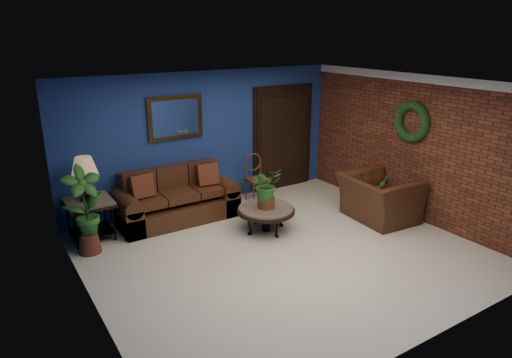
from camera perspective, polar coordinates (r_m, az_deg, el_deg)
floor at (r=6.97m, az=3.42°, el=-9.12°), size 5.50×5.50×0.00m
wall_back at (r=8.57m, az=-6.28°, el=4.96°), size 5.50×0.04×2.50m
wall_left at (r=5.44m, az=-20.59°, el=-4.01°), size 0.04×5.00×2.50m
wall_right_brick at (r=8.36m, az=19.08°, el=3.74°), size 0.04×5.00×2.50m
ceiling at (r=6.24m, az=3.86°, el=11.75°), size 5.50×5.00×0.02m
crown_molding at (r=8.15m, az=19.82°, el=11.76°), size 0.03×5.00×0.14m
wall_mirror at (r=8.19m, az=-10.06°, el=7.55°), size 1.02×0.06×0.77m
closet_door at (r=9.47m, az=3.39°, el=5.08°), size 1.44×0.06×2.18m
wreath at (r=8.25m, az=18.87°, el=6.79°), size 0.16×0.72×0.72m
sofa at (r=8.15m, az=-10.03°, el=-2.88°), size 2.06×0.89×0.93m
coffee_table at (r=7.53m, az=1.25°, el=-3.97°), size 0.96×0.96×0.41m
end_table at (r=7.66m, az=-20.12°, el=-3.53°), size 0.72×0.72×0.66m
table_lamp at (r=7.48m, az=-20.60°, el=0.66°), size 0.40×0.40×0.67m
side_chair at (r=8.84m, az=-0.05°, el=0.59°), size 0.42×0.42×0.92m
armchair at (r=8.25m, az=15.08°, el=-2.30°), size 1.15×1.29×0.79m
coffee_plant at (r=7.38m, az=1.27°, el=-0.93°), size 0.51×0.44×0.67m
floor_plant at (r=8.49m, az=15.25°, el=-1.82°), size 0.34×0.27×0.76m
tall_plant at (r=7.12m, az=-20.58°, el=-3.37°), size 0.63×0.48×1.35m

